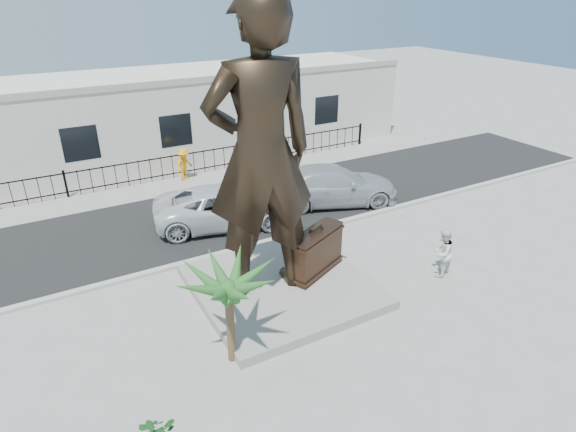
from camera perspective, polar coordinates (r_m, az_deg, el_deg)
name	(u,v)px	position (r m, az deg, el deg)	size (l,w,h in m)	color
ground	(321,311)	(14.68, 3.88, -11.12)	(100.00, 100.00, 0.00)	#9E9991
street	(220,211)	(20.87, -8.06, 0.58)	(40.00, 7.00, 0.01)	black
curb	(255,245)	(17.96, -3.90, -3.41)	(40.00, 0.25, 0.12)	#A5A399
far_sidewalk	(190,181)	(24.36, -11.57, 4.08)	(40.00, 2.50, 0.02)	#9E9991
plinth	(282,286)	(15.43, -0.72, -8.32)	(5.20, 5.20, 0.30)	gray
fence	(183,165)	(24.88, -12.29, 5.93)	(22.00, 0.10, 1.20)	black
building	(157,116)	(28.32, -15.27, 11.41)	(28.00, 7.00, 4.40)	silver
statue	(260,154)	(13.34, -3.31, 7.35)	(3.13, 2.05, 8.58)	black
suitcase	(316,252)	(15.50, 3.29, -4.25)	(2.14, 0.68, 1.51)	#342116
tourist	(442,253)	(16.61, 17.81, -4.17)	(0.83, 0.65, 1.71)	white
car_white	(226,206)	(19.40, -7.38, 1.18)	(2.61, 5.65, 1.57)	silver
car_silver	(333,185)	(21.25, 5.30, 3.68)	(2.34, 5.76, 1.67)	#A6A7AA
worker	(184,165)	(24.32, -12.20, 5.98)	(1.01, 0.58, 1.57)	#F9A10D
palm_tree	(233,359)	(13.14, -6.57, -16.47)	(1.80, 1.80, 3.20)	#24571F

